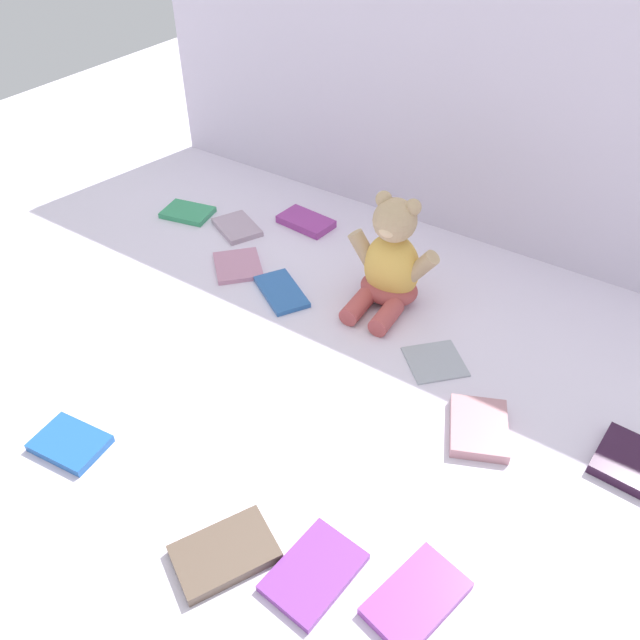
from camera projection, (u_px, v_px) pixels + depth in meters
name	position (u px, v px, depth m)	size (l,w,h in m)	color
ground_plane	(347.00, 331.00, 1.23)	(3.20, 3.20, 0.00)	silver
backdrop_drape	(470.00, 87.00, 1.31)	(1.63, 0.03, 0.67)	silver
teddy_bear	(390.00, 265.00, 1.25)	(0.20, 0.18, 0.23)	#E5B24C
book_case_0	(479.00, 428.00, 1.03)	(0.09, 0.12, 0.02)	#B47C84
book_case_1	(238.00, 266.00, 1.39)	(0.10, 0.11, 0.01)	#BA7B97
book_case_2	(628.00, 460.00, 0.98)	(0.09, 0.11, 0.02)	#2D152C
book_case_3	(70.00, 443.00, 1.01)	(0.08, 0.11, 0.01)	#225BAB
book_case_4	(306.00, 222.00, 1.52)	(0.07, 0.13, 0.02)	#95368D
book_case_5	(435.00, 361.00, 1.16)	(0.10, 0.10, 0.01)	#989EA8
book_case_6	(314.00, 572.00, 0.85)	(0.09, 0.13, 0.01)	purple
book_case_7	(281.00, 292.00, 1.32)	(0.07, 0.14, 0.01)	#2A5EA5
book_case_8	(188.00, 213.00, 1.56)	(0.08, 0.12, 0.01)	#32935F
book_case_9	(237.00, 227.00, 1.51)	(0.08, 0.12, 0.01)	#A790A2
book_case_10	(225.00, 553.00, 0.86)	(0.09, 0.14, 0.02)	brown
book_case_11	(416.00, 598.00, 0.82)	(0.08, 0.14, 0.01)	purple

